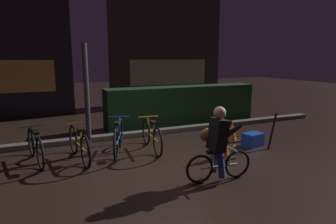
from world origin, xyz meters
The scene contains 15 objects.
ground_plane centered at (0.00, 0.00, 0.00)m, with size 40.00×40.00×0.00m, color black.
sidewalk_curb centered at (0.00, 2.20, 0.06)m, with size 12.00×0.24×0.12m, color #56544F.
hedge_row centered at (1.80, 3.10, 0.58)m, with size 4.80×0.70×1.16m, color #19381C.
storefront_left centered at (-3.18, 6.50, 2.14)m, with size 4.21×0.54×4.31m.
storefront_right centered at (3.07, 7.20, 2.50)m, with size 5.15×0.54×5.03m.
street_post centered at (-1.34, 1.20, 1.15)m, with size 0.10×0.10×2.30m, color #2D2D33.
parked_bike_left_mid centered at (-2.36, 1.12, 0.32)m, with size 0.46×1.50×0.70m.
parked_bike_center_left centered at (-1.58, 0.90, 0.33)m, with size 0.46×1.57×0.73m.
parked_bike_center_right centered at (-0.76, 1.03, 0.34)m, with size 0.61×1.57×0.76m.
parked_bike_right_mid centered at (-0.04, 0.95, 0.33)m, with size 0.46×1.56×0.72m.
traffic_cone_near centered at (1.12, -0.10, 0.29)m, with size 0.36×0.36×0.61m.
traffic_cone_far centered at (2.00, 0.84, 0.27)m, with size 0.36×0.36×0.55m.
blue_crate centered at (2.22, 0.30, 0.15)m, with size 0.44×0.32×0.30m, color #193DB7.
cyclist centered at (0.39, -0.97, 0.63)m, with size 1.19×0.54×1.25m.
closed_umbrella centered at (2.55, 0.05, 0.38)m, with size 0.05×0.05×0.85m, color black.
Camera 1 is at (-2.17, -4.74, 1.99)m, focal length 30.60 mm.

